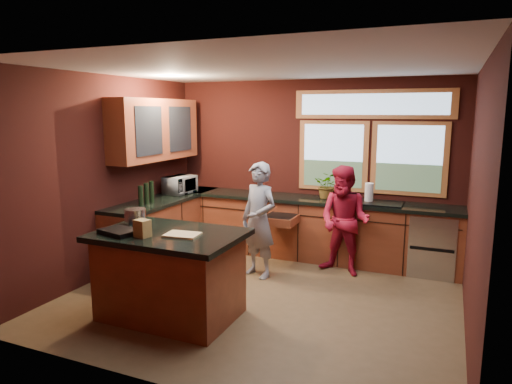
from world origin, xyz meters
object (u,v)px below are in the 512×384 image
Objects in this scene: person_red at (345,221)px; island at (170,274)px; person_grey at (259,220)px; cutting_board at (182,235)px; stock_pot at (135,217)px.

island is at bearing -111.67° from person_red.
person_grey is 4.46× the size of cutting_board.
person_grey is 1.60m from cutting_board.
island is 0.80m from stock_pot.
cutting_board is at bearing -14.93° from stock_pot.
person_grey reaches higher than person_red.
island is 6.46× the size of stock_pot.
stock_pot is at bearing -122.87° from person_red.
stock_pot is (-0.55, 0.15, 0.56)m from island.
person_grey reaches higher than cutting_board.
person_grey is 1.69m from stock_pot.
person_red is 2.78m from stock_pot.
person_red reaches higher than cutting_board.
person_red is at bearing 55.13° from island.
person_grey is at bearing 55.36° from stock_pot.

